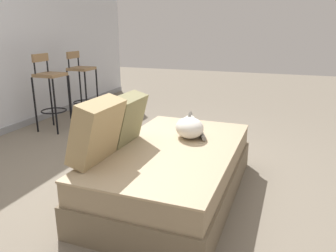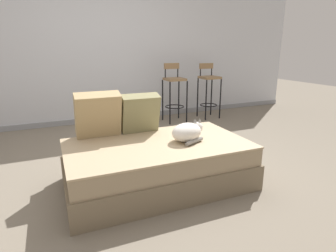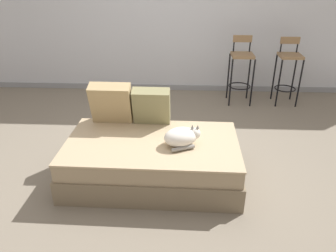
{
  "view_description": "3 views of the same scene",
  "coord_description": "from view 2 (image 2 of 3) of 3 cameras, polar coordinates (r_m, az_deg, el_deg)",
  "views": [
    {
      "loc": [
        -2.31,
        -1.2,
        1.34
      ],
      "look_at": [
        0.15,
        -0.3,
        0.54
      ],
      "focal_mm": 35.0,
      "sensor_mm": 36.0,
      "label": 1
    },
    {
      "loc": [
        -0.91,
        -2.69,
        1.29
      ],
      "look_at": [
        0.15,
        -0.3,
        0.54
      ],
      "focal_mm": 30.0,
      "sensor_mm": 36.0,
      "label": 2
    },
    {
      "loc": [
        0.29,
        -3.15,
        1.96
      ],
      "look_at": [
        0.15,
        -0.3,
        0.54
      ],
      "focal_mm": 35.0,
      "sensor_mm": 36.0,
      "label": 3
    }
  ],
  "objects": [
    {
      "name": "bar_stool_by_doorway",
      "position": [
        5.24,
        8.29,
        7.99
      ],
      "size": [
        0.33,
        0.33,
        0.99
      ],
      "color": "black",
      "rests_on": "ground"
    },
    {
      "name": "ground_plane",
      "position": [
        3.12,
        -4.81,
        -8.56
      ],
      "size": [
        16.0,
        16.0,
        0.0
      ],
      "primitive_type": "plane",
      "color": "slate",
      "rests_on": "ground"
    },
    {
      "name": "couch",
      "position": [
        2.69,
        -2.08,
        -7.63
      ],
      "size": [
        1.71,
        1.01,
        0.42
      ],
      "color": "#766750",
      "rests_on": "ground"
    },
    {
      "name": "throw_pillow_middle",
      "position": [
        2.9,
        -5.72,
        2.65
      ],
      "size": [
        0.39,
        0.24,
        0.41
      ],
      "color": "#847F56",
      "rests_on": "couch"
    },
    {
      "name": "cat",
      "position": [
        2.66,
        4.05,
        -1.18
      ],
      "size": [
        0.39,
        0.35,
        0.2
      ],
      "color": "white",
      "rests_on": "couch"
    },
    {
      "name": "wall_back_panel",
      "position": [
        5.02,
        -13.99,
        15.58
      ],
      "size": [
        8.0,
        0.1,
        2.6
      ],
      "primitive_type": "cube",
      "color": "silver",
      "rests_on": "ground"
    },
    {
      "name": "bar_stool_near_window",
      "position": [
        4.91,
        1.28,
        7.63
      ],
      "size": [
        0.34,
        0.34,
        1.01
      ],
      "color": "black",
      "rests_on": "ground"
    },
    {
      "name": "wall_baseboard_trim",
      "position": [
        5.12,
        -12.95,
        1.43
      ],
      "size": [
        8.0,
        0.02,
        0.09
      ],
      "primitive_type": "cube",
      "color": "gray",
      "rests_on": "ground"
    },
    {
      "name": "throw_pillow_corner",
      "position": [
        2.8,
        -14.04,
        2.25
      ],
      "size": [
        0.43,
        0.27,
        0.45
      ],
      "color": "tan",
      "rests_on": "couch"
    }
  ]
}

